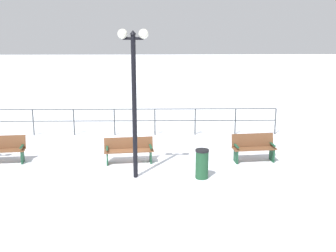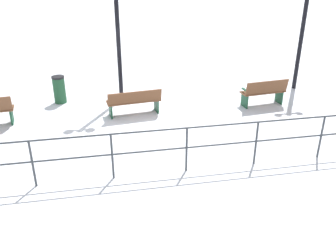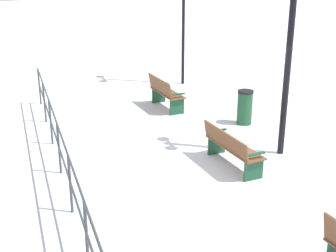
# 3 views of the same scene
# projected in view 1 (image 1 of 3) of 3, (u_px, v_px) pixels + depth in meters

# --- Properties ---
(ground_plane) EXTENTS (80.00, 80.00, 0.00)m
(ground_plane) POSITION_uv_depth(u_px,v_px,m) (129.00, 163.00, 15.30)
(ground_plane) COLOR white
(ground_plane) RESTS_ON ground
(bench_nearest) EXTENTS (0.67, 1.55, 0.92)m
(bench_nearest) POSITION_uv_depth(u_px,v_px,m) (3.00, 149.00, 15.21)
(bench_nearest) COLOR brown
(bench_nearest) RESTS_ON ground
(bench_second) EXTENTS (0.72, 1.73, 0.85)m
(bench_second) POSITION_uv_depth(u_px,v_px,m) (129.00, 150.00, 15.26)
(bench_second) COLOR brown
(bench_second) RESTS_ON ground
(bench_third) EXTENTS (0.70, 1.54, 0.94)m
(bench_third) POSITION_uv_depth(u_px,v_px,m) (254.00, 147.00, 15.39)
(bench_third) COLOR brown
(bench_third) RESTS_ON ground
(lamppost_middle) EXTENTS (0.29, 0.90, 4.57)m
(lamppost_middle) POSITION_uv_depth(u_px,v_px,m) (134.00, 80.00, 13.24)
(lamppost_middle) COLOR black
(lamppost_middle) RESTS_ON ground
(waterfront_railing) EXTENTS (0.05, 11.92, 1.13)m
(waterfront_railing) POSITION_uv_depth(u_px,v_px,m) (135.00, 118.00, 18.61)
(waterfront_railing) COLOR #383D42
(waterfront_railing) RESTS_ON ground
(trash_bin) EXTENTS (0.42, 0.42, 0.93)m
(trash_bin) POSITION_uv_depth(u_px,v_px,m) (202.00, 164.00, 13.81)
(trash_bin) COLOR #1E4C2D
(trash_bin) RESTS_ON ground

